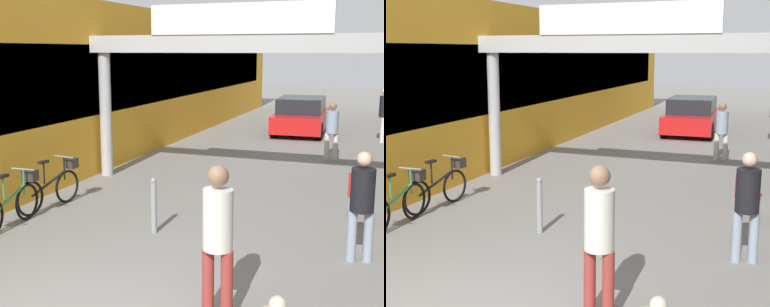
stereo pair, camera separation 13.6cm
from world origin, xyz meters
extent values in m
cube|color=gold|center=(-5.10, 11.00, 2.11)|extent=(3.00, 26.00, 4.22)
cube|color=black|center=(-3.62, 11.00, 2.32)|extent=(0.04, 23.40, 1.69)
cylinder|color=#B2B2B2|center=(-3.35, 6.76, 1.49)|extent=(0.28, 0.28, 2.98)
cube|color=#B2B2B2|center=(0.00, 6.76, 3.17)|extent=(7.40, 0.44, 0.39)
cube|color=white|center=(0.00, 6.56, 3.68)|extent=(3.96, 0.10, 0.64)
cylinder|color=#99332D|center=(1.32, 0.89, 0.42)|extent=(0.16, 0.16, 0.84)
cylinder|color=#99332D|center=(1.55, 0.85, 0.42)|extent=(0.16, 0.16, 0.84)
cylinder|color=silver|center=(1.43, 0.87, 1.19)|extent=(0.39, 0.39, 0.70)
sphere|color=#8C664C|center=(1.43, 0.87, 1.69)|extent=(0.27, 0.27, 0.24)
cylinder|color=#8C9EB2|center=(2.95, 3.27, 0.38)|extent=(0.17, 0.17, 0.76)
cylinder|color=#8C9EB2|center=(2.72, 3.21, 0.38)|extent=(0.17, 0.17, 0.76)
cylinder|color=black|center=(2.84, 3.24, 1.07)|extent=(0.42, 0.42, 0.63)
sphere|color=beige|center=(2.84, 3.24, 1.52)|extent=(0.26, 0.26, 0.21)
cylinder|color=silver|center=(1.48, 10.62, 0.38)|extent=(0.17, 0.17, 0.75)
cylinder|color=silver|center=(1.71, 10.69, 0.38)|extent=(0.17, 0.17, 0.75)
cylinder|color=#8C9EB2|center=(1.59, 10.65, 1.06)|extent=(0.42, 0.42, 0.62)
sphere|color=#8C664C|center=(1.59, 10.65, 1.51)|extent=(0.26, 0.26, 0.21)
cylinder|color=silver|center=(2.90, 14.32, 0.42)|extent=(0.16, 0.16, 0.85)
cylinder|color=silver|center=(2.86, 14.09, 0.42)|extent=(0.16, 0.16, 0.85)
sphere|color=beige|center=(2.16, 0.71, 0.38)|extent=(0.27, 0.27, 0.20)
torus|color=black|center=(-2.93, 3.13, 0.34)|extent=(0.09, 0.67, 0.67)
cube|color=#338C4C|center=(-2.90, 2.62, 0.52)|extent=(0.09, 0.94, 0.34)
cylinder|color=#338C4C|center=(-2.89, 2.50, 0.74)|extent=(0.03, 0.03, 0.42)
cube|color=black|center=(-2.89, 2.50, 0.96)|extent=(0.11, 0.23, 0.05)
cylinder|color=#338C4C|center=(-2.93, 3.07, 0.72)|extent=(0.03, 0.03, 0.46)
cylinder|color=gray|center=(-2.93, 3.07, 0.96)|extent=(0.46, 0.05, 0.03)
cube|color=#332D28|center=(-2.94, 3.27, 0.80)|extent=(0.25, 0.21, 0.20)
torus|color=black|center=(-2.88, 4.33, 0.34)|extent=(0.13, 0.67, 0.67)
torus|color=black|center=(-3.01, 3.32, 0.34)|extent=(0.13, 0.67, 0.67)
cube|color=black|center=(-2.94, 3.82, 0.52)|extent=(0.15, 0.94, 0.34)
cylinder|color=black|center=(-2.96, 3.71, 0.74)|extent=(0.04, 0.04, 0.42)
cube|color=black|center=(-2.96, 3.71, 0.96)|extent=(0.13, 0.23, 0.05)
cylinder|color=black|center=(-2.89, 4.27, 0.72)|extent=(0.04, 0.04, 0.46)
cylinder|color=gray|center=(-2.89, 4.27, 0.96)|extent=(0.46, 0.09, 0.03)
cube|color=#332D28|center=(-2.86, 4.47, 0.80)|extent=(0.26, 0.23, 0.20)
cylinder|color=gray|center=(-0.47, 3.29, 0.44)|extent=(0.10, 0.10, 0.88)
sphere|color=gray|center=(-0.47, 3.29, 0.91)|extent=(0.10, 0.10, 0.10)
cylinder|color=gray|center=(2.58, 5.47, 0.23)|extent=(0.03, 0.03, 0.45)
cylinder|color=gray|center=(2.92, 5.42, 0.23)|extent=(0.03, 0.03, 0.45)
cylinder|color=gray|center=(2.54, 5.13, 0.23)|extent=(0.03, 0.03, 0.45)
cylinder|color=gray|center=(2.87, 5.08, 0.23)|extent=(0.03, 0.03, 0.45)
cube|color=#B2231E|center=(2.73, 5.28, 0.47)|extent=(0.45, 0.45, 0.04)
cube|color=#B2231E|center=(2.70, 5.10, 0.69)|extent=(0.40, 0.10, 0.40)
cube|color=red|center=(-0.03, 15.36, 0.48)|extent=(1.93, 4.08, 0.60)
cube|color=#1E2328|center=(-0.02, 15.21, 1.06)|extent=(1.68, 2.27, 0.55)
cylinder|color=black|center=(-0.89, 16.77, 0.30)|extent=(0.23, 0.61, 0.60)
cylinder|color=black|center=(0.70, 16.85, 0.30)|extent=(0.23, 0.61, 0.60)
cylinder|color=black|center=(-0.75, 13.88, 0.30)|extent=(0.23, 0.61, 0.60)
cylinder|color=black|center=(0.84, 13.95, 0.30)|extent=(0.23, 0.61, 0.60)
camera|label=1|loc=(3.18, -4.53, 3.04)|focal=50.00mm
camera|label=2|loc=(3.31, -4.48, 3.04)|focal=50.00mm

